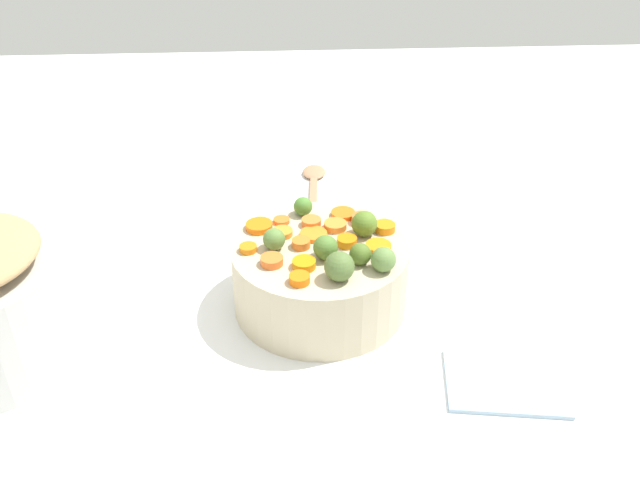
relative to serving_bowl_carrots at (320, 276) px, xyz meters
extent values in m
cube|color=white|center=(-0.03, 0.05, -0.06)|extent=(2.40, 2.40, 0.02)
cylinder|color=#BEB091|center=(0.00, 0.00, 0.00)|extent=(0.25, 0.25, 0.10)
cylinder|color=orange|center=(0.08, -0.01, 0.06)|extent=(0.05, 0.05, 0.01)
cylinder|color=orange|center=(0.07, 0.06, 0.06)|extent=(0.03, 0.03, 0.01)
cylinder|color=orange|center=(-0.01, 0.03, 0.05)|extent=(0.05, 0.05, 0.01)
cylinder|color=orange|center=(0.02, 0.04, 0.06)|extent=(0.05, 0.05, 0.01)
cylinder|color=orange|center=(-0.01, 0.06, 0.06)|extent=(0.03, 0.03, 0.01)
cylinder|color=orange|center=(-0.03, 0.00, 0.06)|extent=(0.03, 0.03, 0.01)
cylinder|color=orange|center=(-0.10, -0.01, 0.06)|extent=(0.03, 0.03, 0.01)
cylinder|color=orange|center=(0.10, 0.04, 0.06)|extent=(0.03, 0.03, 0.01)
cylinder|color=orange|center=(0.04, 0.00, 0.06)|extent=(0.03, 0.03, 0.01)
cylinder|color=orange|center=(-0.03, -0.08, 0.06)|extent=(0.03, 0.03, 0.01)
cylinder|color=orange|center=(0.04, 0.08, 0.06)|extent=(0.05, 0.05, 0.01)
cylinder|color=orange|center=(-0.05, 0.03, 0.06)|extent=(0.03, 0.03, 0.01)
cylinder|color=orange|center=(-0.02, -0.05, 0.06)|extent=(0.03, 0.03, 0.01)
cylinder|color=orange|center=(-0.09, 0.05, 0.06)|extent=(0.06, 0.06, 0.01)
cylinder|color=orange|center=(-0.05, 0.07, 0.05)|extent=(0.03, 0.03, 0.01)
cylinder|color=orange|center=(-0.07, -0.04, 0.06)|extent=(0.03, 0.03, 0.01)
sphere|color=#526D35|center=(0.02, -0.08, 0.07)|extent=(0.04, 0.04, 0.04)
sphere|color=#4E6B25|center=(0.05, -0.05, 0.07)|extent=(0.03, 0.03, 0.03)
sphere|color=#50782F|center=(0.01, -0.03, 0.07)|extent=(0.03, 0.03, 0.03)
sphere|color=#597E3A|center=(-0.06, 0.00, 0.07)|extent=(0.03, 0.03, 0.03)
sphere|color=#557727|center=(0.06, 0.03, 0.07)|extent=(0.04, 0.04, 0.04)
sphere|color=#4A7E2F|center=(-0.02, 0.09, 0.07)|extent=(0.03, 0.03, 0.03)
sphere|color=#5F8140|center=(0.08, -0.06, 0.07)|extent=(0.03, 0.03, 0.03)
cube|color=#A87A57|center=(0.00, 0.28, -0.05)|extent=(0.03, 0.24, 0.01)
ellipsoid|color=#A87A57|center=(0.01, 0.42, -0.05)|extent=(0.05, 0.06, 0.01)
cube|color=#94AEC5|center=(0.23, -0.18, -0.05)|extent=(0.16, 0.13, 0.01)
camera|label=1|loc=(-0.05, -0.79, 0.57)|focal=38.03mm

